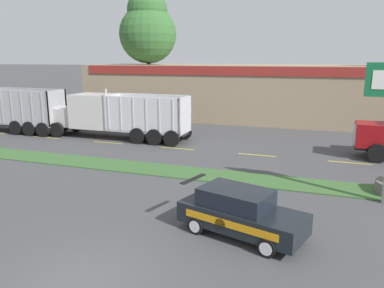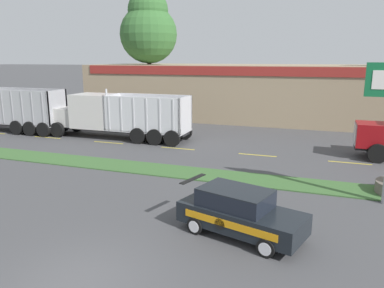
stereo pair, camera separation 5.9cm
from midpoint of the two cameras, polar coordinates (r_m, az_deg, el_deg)
The scene contains 11 objects.
ground_plane at distance 11.28m, azimuth -16.74°, elevation -19.58°, with size 600.00×600.00×0.00m, color #474749.
grass_verge at distance 19.72m, azimuth 1.07°, elevation -4.57°, with size 120.00×2.10×0.06m, color #3D6633.
centre_line_2 at distance 30.90m, azimuth -21.11°, elevation 0.94°, with size 2.40×0.14×0.01m, color yellow.
centre_line_3 at distance 27.74m, azimuth -12.56°, elevation 0.22°, with size 2.40×0.14×0.01m, color yellow.
centre_line_4 at distance 25.34m, azimuth -2.12°, elevation -0.67°, with size 2.40×0.14×0.01m, color yellow.
centre_line_5 at distance 23.95m, azimuth 10.00°, elevation -1.67°, with size 2.40×0.14×0.01m, color yellow.
centre_line_6 at distance 23.73m, azimuth 22.96°, elevation -2.65°, with size 2.40×0.14×0.01m, color yellow.
dump_truck_lead at distance 29.40m, azimuth -12.99°, elevation 4.23°, with size 11.39×2.74×3.80m.
rally_car at distance 13.09m, azimuth 7.38°, elevation -10.26°, with size 4.61×2.91×1.66m.
store_building_backdrop at distance 39.14m, azimuth 13.77°, elevation 7.73°, with size 38.97×12.10×5.31m.
tree_behind_left at distance 41.04m, azimuth -6.60°, elevation 17.08°, with size 5.98×5.98×12.88m.
Camera 2 is at (5.93, -7.53, 5.96)m, focal length 35.00 mm.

